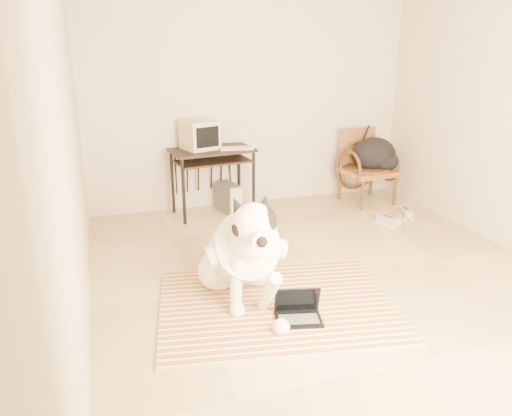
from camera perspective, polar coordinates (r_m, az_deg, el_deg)
name	(u,v)px	position (r m, az deg, el deg)	size (l,w,h in m)	color
floor	(325,276)	(4.52, 7.90, -7.68)	(4.50, 4.50, 0.00)	tan
wall_back	(251,95)	(6.18, -0.63, 12.76)	(4.50, 4.50, 0.00)	beige
wall_left	(68,138)	(3.69, -20.65, 7.46)	(4.50, 4.50, 0.00)	beige
rug	(277,305)	(4.01, 2.38, -10.98)	(2.02, 1.67, 0.02)	#CA5718
dog	(243,253)	(3.95, -1.52, -5.20)	(0.66, 1.38, 0.99)	white
laptop	(298,311)	(3.79, 4.82, -11.68)	(0.38, 0.31, 0.24)	black
computer_desk	(213,158)	(5.86, -4.99, 5.67)	(1.00, 0.64, 0.79)	black
crt_monitor	(200,135)	(5.83, -6.41, 8.31)	(0.45, 0.44, 0.33)	#B9AF91
desk_keyboard	(236,148)	(5.80, -2.24, 6.85)	(0.39, 0.14, 0.03)	#B9AF91
pc_tower	(229,198)	(6.01, -3.14, 1.15)	(0.25, 0.41, 0.36)	#4C4C4F
rattan_chair	(366,166)	(6.52, 12.43, 4.68)	(0.66, 0.64, 0.91)	brown
backpack	(376,155)	(6.47, 13.52, 5.88)	(0.57, 0.48, 0.42)	black
sneaker_left	(389,221)	(5.84, 14.92, -1.45)	(0.20, 0.30, 0.10)	silver
sneaker_right	(405,213)	(6.16, 16.71, -0.52)	(0.19, 0.31, 0.10)	silver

